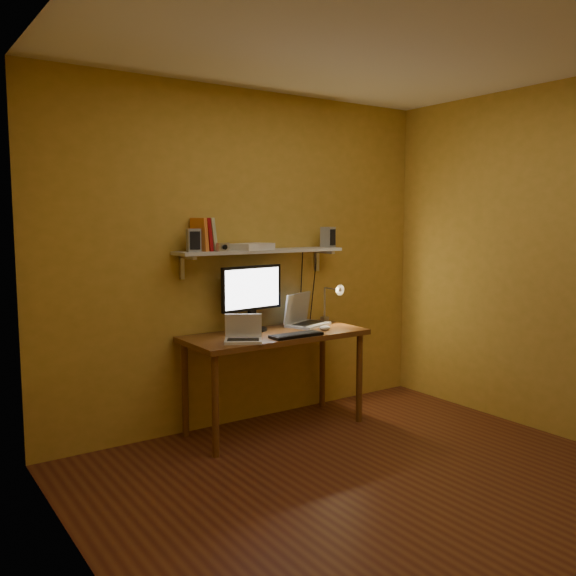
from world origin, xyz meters
TOP-DOWN VIEW (x-y plane):
  - room at (0.00, 0.00)m, footprint 3.44×3.24m
  - desk at (0.05, 1.28)m, footprint 1.40×0.60m
  - wall_shelf at (0.05, 1.47)m, footprint 1.40×0.25m
  - monitor at (-0.05, 1.46)m, footprint 0.56×0.26m
  - laptop at (0.41, 1.43)m, footprint 0.41×0.36m
  - netbook at (-0.32, 1.13)m, footprint 0.32×0.29m
  - keyboard at (0.09, 1.07)m, footprint 0.41×0.14m
  - mouse at (0.42, 1.15)m, footprint 0.10×0.06m
  - desk_lamp at (0.71, 1.41)m, footprint 0.09×0.23m
  - speaker_left at (-0.53, 1.46)m, footprint 0.11×0.11m
  - speaker_right at (0.69, 1.46)m, footprint 0.12×0.12m
  - books at (-0.43, 1.50)m, footprint 0.16×0.17m
  - shelf_camera at (-0.33, 1.40)m, footprint 0.11×0.06m
  - router at (-0.04, 1.46)m, footprint 0.34×0.28m

SIDE VIEW (x-z plane):
  - desk at x=0.05m, z-range 0.29..1.04m
  - keyboard at x=0.09m, z-range 0.75..0.77m
  - mouse at x=0.42m, z-range 0.75..0.79m
  - netbook at x=-0.32m, z-range 0.71..0.90m
  - laptop at x=0.41m, z-range 0.69..0.95m
  - desk_lamp at x=0.71m, z-range 0.77..1.15m
  - monitor at x=-0.05m, z-range 0.78..1.28m
  - room at x=0.00m, z-range -0.02..2.62m
  - wall_shelf at x=0.05m, z-range 1.26..1.46m
  - router at x=-0.04m, z-range 1.38..1.42m
  - shelf_camera at x=-0.33m, z-range 1.38..1.44m
  - speaker_left at x=-0.53m, z-range 1.38..1.54m
  - speaker_right at x=0.69m, z-range 1.38..1.54m
  - books at x=-0.43m, z-range 1.37..1.62m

